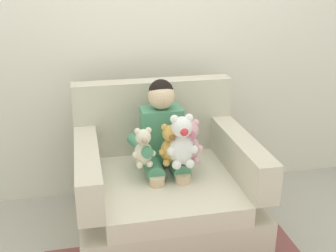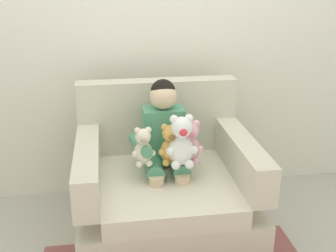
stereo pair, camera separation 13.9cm
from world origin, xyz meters
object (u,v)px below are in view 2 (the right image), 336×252
plush_pink (190,143)px  plush_honey (170,145)px  plush_cream (143,147)px  plush_white (181,142)px  seated_child (165,139)px  armchair (165,190)px

plush_pink → plush_honey: (-0.12, 0.00, -0.01)m
plush_cream → plush_honey: plush_honey is taller
plush_pink → plush_cream: 0.28m
plush_pink → plush_white: bearing=-133.9°
seated_child → plush_white: (0.07, -0.18, 0.05)m
seated_child → plush_honey: size_ratio=3.23×
plush_honey → plush_cream: bearing=159.4°
seated_child → plush_pink: size_ratio=3.05×
plush_cream → plush_honey: (0.16, -0.01, 0.01)m
armchair → seated_child: 0.34m
seated_child → plush_honey: 0.14m
armchair → seated_child: size_ratio=1.32×
seated_child → armchair: bearing=-92.1°
seated_child → plush_honey: (0.01, -0.13, 0.02)m
armchair → plush_cream: 0.39m
armchair → plush_white: (0.08, -0.13, 0.39)m
armchair → seated_child: (0.01, 0.04, 0.34)m
plush_pink → plush_honey: plush_pink is taller
plush_honey → armchair: bearing=84.3°
plush_honey → plush_white: 0.08m
seated_child → plush_pink: seated_child is taller
plush_pink → armchair: bearing=158.6°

